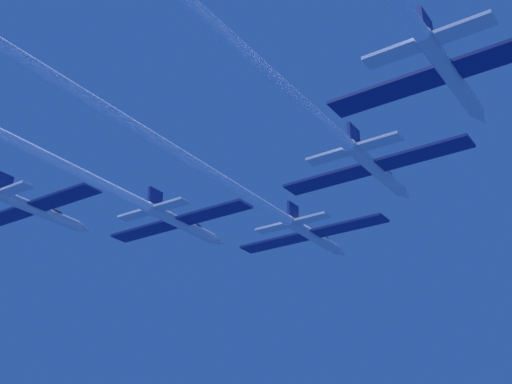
{
  "coord_description": "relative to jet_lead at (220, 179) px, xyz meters",
  "views": [
    {
      "loc": [
        32.87,
        -61.61,
        -26.77
      ],
      "look_at": [
        0.16,
        -12.93,
        0.36
      ],
      "focal_mm": 47.5,
      "sensor_mm": 36.0,
      "label": 1
    }
  ],
  "objects": [
    {
      "name": "jet_left_wing",
      "position": [
        -10.04,
        -6.44,
        0.17
      ],
      "size": [
        17.56,
        49.36,
        2.91
      ],
      "color": "silver"
    },
    {
      "name": "jet_lead",
      "position": [
        0.0,
        0.0,
        0.0
      ],
      "size": [
        17.56,
        58.77,
        2.91
      ],
      "color": "silver"
    },
    {
      "name": "jet_right_wing",
      "position": [
        12.45,
        -6.56,
        0.32
      ],
      "size": [
        17.56,
        49.7,
        2.91
      ],
      "color": "silver"
    }
  ]
}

